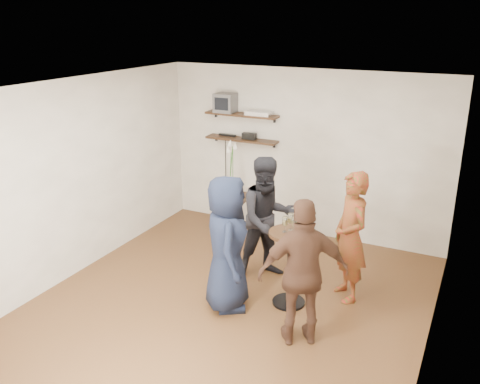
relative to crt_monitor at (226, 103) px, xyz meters
name	(u,v)px	position (x,y,z in m)	size (l,w,h in m)	color
room	(228,205)	(1.28, -2.38, -0.72)	(4.58, 5.08, 2.68)	#4B2A18
shelf_upper	(242,115)	(0.28, 0.00, -0.17)	(1.20, 0.25, 0.04)	black
shelf_lower	(242,139)	(0.28, 0.00, -0.57)	(1.20, 0.25, 0.04)	black
crt_monitor	(226,103)	(0.00, 0.00, 0.00)	(0.32, 0.30, 0.30)	#59595B
dvd_deck	(259,113)	(0.59, 0.00, -0.12)	(0.40, 0.24, 0.06)	silver
radio	(249,136)	(0.41, 0.00, -0.50)	(0.22, 0.10, 0.10)	black
power_strip	(227,135)	(0.00, 0.05, -0.54)	(0.30, 0.05, 0.03)	black
side_table	(232,202)	(0.33, -0.44, -1.48)	(0.57, 0.57, 0.64)	black
vase_lilies	(232,178)	(0.33, -0.44, -1.08)	(0.19, 0.19, 0.94)	white
drinks_table	(290,258)	(1.91, -2.02, -1.41)	(0.52, 0.52, 0.95)	black
wine_glass_fl	(285,222)	(1.85, -2.04, -0.94)	(0.06, 0.06, 0.19)	silver
wine_glass_fr	(296,224)	(1.98, -2.05, -0.95)	(0.06, 0.06, 0.19)	silver
wine_glass_bl	(291,219)	(1.89, -1.96, -0.93)	(0.07, 0.07, 0.20)	silver
wine_glass_br	(295,222)	(1.95, -2.01, -0.94)	(0.07, 0.07, 0.20)	silver
person_plaid	(350,237)	(2.50, -1.55, -1.20)	(0.59, 0.39, 1.63)	red
person_dark	(268,219)	(1.39, -1.48, -1.19)	(0.80, 0.63, 1.65)	black
person_navy	(227,244)	(1.27, -2.39, -1.20)	(0.80, 0.52, 1.64)	#161C31
person_brown	(304,273)	(2.30, -2.66, -1.21)	(0.95, 0.40, 1.62)	#4A2D1F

